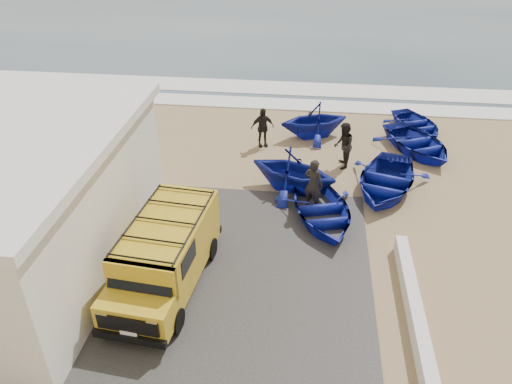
{
  "coord_description": "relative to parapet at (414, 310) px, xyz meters",
  "views": [
    {
      "loc": [
        1.9,
        -13.2,
        10.06
      ],
      "look_at": [
        0.22,
        1.04,
        1.2
      ],
      "focal_mm": 35.0,
      "sensor_mm": 36.0,
      "label": 1
    }
  ],
  "objects": [
    {
      "name": "boat_near_right",
      "position": [
        -0.11,
        6.69,
        0.17
      ],
      "size": [
        4.16,
        4.99,
        0.89
      ],
      "primitive_type": "imported",
      "rotation": [
        0.0,
        0.0,
        -0.29
      ],
      "color": "#13219C",
      "rests_on": "ground"
    },
    {
      "name": "fisherman_front",
      "position": [
        -2.86,
        5.12,
        0.71
      ],
      "size": [
        0.85,
        0.73,
        1.97
      ],
      "primitive_type": "imported",
      "rotation": [
        0.0,
        0.0,
        2.7
      ],
      "color": "black",
      "rests_on": "ground"
    },
    {
      "name": "boat_far_right",
      "position": [
        1.95,
        12.47,
        0.07
      ],
      "size": [
        3.49,
        3.98,
        0.69
      ],
      "primitive_type": "imported",
      "rotation": [
        0.0,
        0.0,
        0.41
      ],
      "color": "#13219C",
      "rests_on": "ground"
    },
    {
      "name": "surf_wash",
      "position": [
        -5.0,
        17.5,
        -0.26
      ],
      "size": [
        180.0,
        2.2,
        0.04
      ],
      "primitive_type": "cube",
      "color": "white",
      "rests_on": "ground"
    },
    {
      "name": "surf_line",
      "position": [
        -5.0,
        15.0,
        -0.25
      ],
      "size": [
        180.0,
        1.6,
        0.06
      ],
      "primitive_type": "cube",
      "color": "white",
      "rests_on": "ground"
    },
    {
      "name": "slab",
      "position": [
        -7.0,
        1.0,
        -0.25
      ],
      "size": [
        12.0,
        10.0,
        0.05
      ],
      "primitive_type": "cube",
      "color": "#3E3C39",
      "rests_on": "ground"
    },
    {
      "name": "ground",
      "position": [
        -5.0,
        3.0,
        -0.28
      ],
      "size": [
        160.0,
        160.0,
        0.0
      ],
      "primitive_type": "plane",
      "color": "#9C835B"
    },
    {
      "name": "fisherman_middle",
      "position": [
        -1.7,
        8.39,
        0.7
      ],
      "size": [
        0.75,
        0.96,
        1.95
      ],
      "primitive_type": "imported",
      "rotation": [
        0.0,
        0.0,
        -1.56
      ],
      "color": "black",
      "rests_on": "ground"
    },
    {
      "name": "van",
      "position": [
        -6.97,
        0.57,
        0.86
      ],
      "size": [
        2.4,
        5.09,
        2.11
      ],
      "rotation": [
        0.0,
        0.0,
        -0.1
      ],
      "color": "gold",
      "rests_on": "ground"
    },
    {
      "name": "boat_mid_left",
      "position": [
        -3.63,
        6.26,
        0.62
      ],
      "size": [
        4.2,
        3.94,
        1.78
      ],
      "primitive_type": "imported",
      "rotation": [
        0.0,
        0.0,
        1.2
      ],
      "color": "#13219C",
      "rests_on": "ground"
    },
    {
      "name": "fisherman_back",
      "position": [
        -5.19,
        9.96,
        0.62
      ],
      "size": [
        1.14,
        0.81,
        1.8
      ],
      "primitive_type": "imported",
      "rotation": [
        0.0,
        0.0,
        0.39
      ],
      "color": "black",
      "rests_on": "ground"
    },
    {
      "name": "boat_near_left",
      "position": [
        -2.52,
        4.38,
        0.14
      ],
      "size": [
        3.81,
        4.6,
        0.83
      ],
      "primitive_type": "imported",
      "rotation": [
        0.0,
        0.0,
        0.27
      ],
      "color": "#13219C",
      "rests_on": "ground"
    },
    {
      "name": "boat_mid_right",
      "position": [
        1.62,
        10.19,
        0.14
      ],
      "size": [
        4.36,
        4.9,
        0.84
      ],
      "primitive_type": "imported",
      "rotation": [
        0.0,
        0.0,
        0.45
      ],
      "color": "#13219C",
      "rests_on": "ground"
    },
    {
      "name": "boat_far_left",
      "position": [
        -2.93,
        11.21,
        0.56
      ],
      "size": [
        3.98,
        3.74,
        1.67
      ],
      "primitive_type": "imported",
      "rotation": [
        0.0,
        0.0,
        -1.18
      ],
      "color": "#13219C",
      "rests_on": "ground"
    },
    {
      "name": "parapet",
      "position": [
        0.0,
        0.0,
        0.0
      ],
      "size": [
        0.35,
        6.0,
        0.55
      ],
      "primitive_type": "cube",
      "color": "silver",
      "rests_on": "ground"
    }
  ]
}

